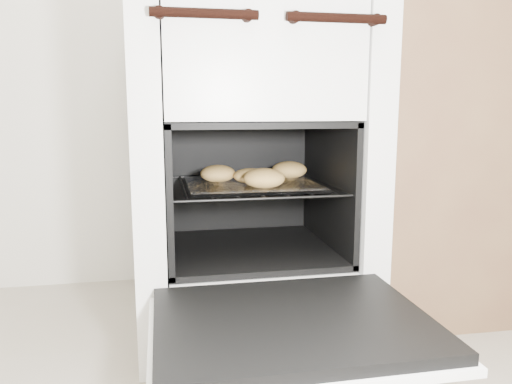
{
  "coord_description": "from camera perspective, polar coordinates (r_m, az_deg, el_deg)",
  "views": [
    {
      "loc": [
        -0.23,
        -0.2,
        0.61
      ],
      "look_at": [
        0.01,
        1.02,
        0.4
      ],
      "focal_mm": 35.0,
      "sensor_mm": 36.0,
      "label": 1
    }
  ],
  "objects": [
    {
      "name": "stove",
      "position": [
        1.4,
        -1.14,
        3.0
      ],
      "size": [
        0.6,
        0.66,
        0.92
      ],
      "color": "white",
      "rests_on": "ground"
    },
    {
      "name": "oven_door",
      "position": [
        0.99,
        4.12,
        -15.02
      ],
      "size": [
        0.54,
        0.42,
        0.04
      ],
      "color": "black",
      "rests_on": "stove"
    },
    {
      "name": "oven_rack",
      "position": [
        1.34,
        -0.65,
        0.77
      ],
      "size": [
        0.43,
        0.42,
        0.01
      ],
      "color": "black",
      "rests_on": "stove"
    },
    {
      "name": "foil_sheet",
      "position": [
        1.32,
        -0.5,
        0.89
      ],
      "size": [
        0.34,
        0.3,
        0.01
      ],
      "primitive_type": "cube",
      "color": "silver",
      "rests_on": "oven_rack"
    },
    {
      "name": "baked_rolls",
      "position": [
        1.31,
        0.19,
        2.04
      ],
      "size": [
        0.33,
        0.27,
        0.05
      ],
      "color": "tan",
      "rests_on": "foil_sheet"
    },
    {
      "name": "counter",
      "position": [
        1.77,
        24.3,
        3.76
      ],
      "size": [
        0.92,
        0.62,
        0.91
      ],
      "primitive_type": "cube",
      "rotation": [
        0.0,
        0.0,
        -0.02
      ],
      "color": "brown",
      "rests_on": "ground"
    }
  ]
}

